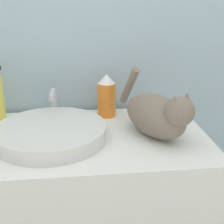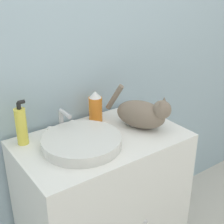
% 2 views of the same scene
% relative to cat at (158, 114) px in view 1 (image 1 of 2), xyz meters
% --- Properties ---
extents(wall_back, '(6.00, 0.05, 2.50)m').
position_rel_cat_xyz_m(wall_back, '(-0.24, 0.33, 0.32)').
color(wall_back, '#9EB7C6').
rests_on(wall_back, ground_plane).
extents(sink_basin, '(0.37, 0.37, 0.05)m').
position_rel_cat_xyz_m(sink_basin, '(-0.36, 0.02, -0.06)').
color(sink_basin, silver).
rests_on(sink_basin, vanity_cabinet).
extents(faucet, '(0.16, 0.11, 0.12)m').
position_rel_cat_xyz_m(faucet, '(-0.36, 0.20, -0.03)').
color(faucet, silver).
rests_on(faucet, vanity_cabinet).
extents(cat, '(0.24, 0.35, 0.22)m').
position_rel_cat_xyz_m(cat, '(0.00, 0.00, 0.00)').
color(cat, '#7A6B5B').
rests_on(cat, vanity_cabinet).
extents(spray_bottle, '(0.07, 0.07, 0.17)m').
position_rel_cat_xyz_m(spray_bottle, '(-0.15, 0.22, 0.00)').
color(spray_bottle, orange).
rests_on(spray_bottle, vanity_cabinet).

